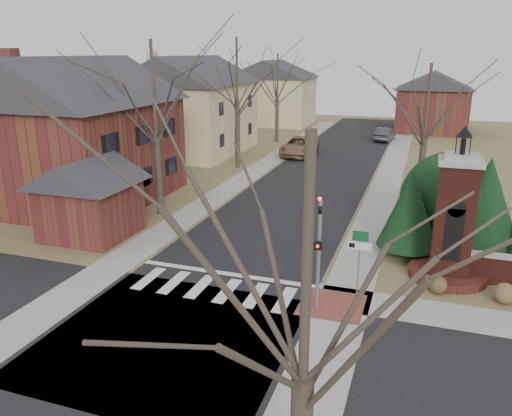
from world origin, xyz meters
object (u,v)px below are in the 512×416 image
at_px(sign_post, 359,251).
at_px(distant_car, 385,134).
at_px(pickup_truck, 299,146).
at_px(traffic_signal_pole, 319,244).
at_px(brick_gate_monument, 453,230).

height_order(sign_post, distant_car, sign_post).
bearing_deg(pickup_truck, traffic_signal_pole, -75.66).
relative_size(brick_gate_monument, distant_car, 1.49).
relative_size(traffic_signal_pole, pickup_truck, 0.75).
bearing_deg(pickup_truck, sign_post, -72.35).
xyz_separation_m(traffic_signal_pole, distant_car, (-0.90, 38.70, -1.87)).
distance_m(traffic_signal_pole, distant_car, 38.76).
height_order(traffic_signal_pole, brick_gate_monument, brick_gate_monument).
xyz_separation_m(brick_gate_monument, distant_car, (-5.60, 34.28, -1.45)).
bearing_deg(sign_post, distant_car, 93.37).
relative_size(traffic_signal_pole, sign_post, 1.64).
distance_m(sign_post, pickup_truck, 28.12).
relative_size(traffic_signal_pole, brick_gate_monument, 0.69).
height_order(brick_gate_monument, distant_car, brick_gate_monument).
bearing_deg(distant_car, traffic_signal_pole, 98.78).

